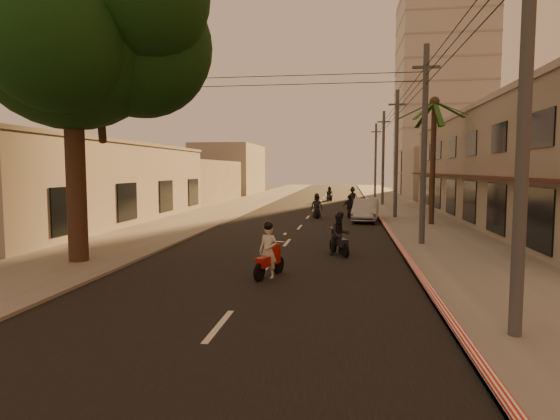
# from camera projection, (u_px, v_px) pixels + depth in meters

# --- Properties ---
(ground) EXTENTS (160.00, 160.00, 0.00)m
(ground) POSITION_uv_depth(u_px,v_px,m) (254.00, 283.00, 14.34)
(ground) COLOR #383023
(ground) RESTS_ON ground
(road) EXTENTS (10.00, 140.00, 0.02)m
(road) POSITION_uv_depth(u_px,v_px,m) (308.00, 217.00, 34.06)
(road) COLOR black
(road) RESTS_ON ground
(sidewalk_right) EXTENTS (5.00, 140.00, 0.12)m
(sidewalk_right) POSITION_uv_depth(u_px,v_px,m) (414.00, 218.00, 33.00)
(sidewalk_right) COLOR slate
(sidewalk_right) RESTS_ON ground
(sidewalk_left) EXTENTS (5.00, 140.00, 0.12)m
(sidewalk_left) POSITION_uv_depth(u_px,v_px,m) (208.00, 215.00, 35.11)
(sidewalk_left) COLOR slate
(sidewalk_left) RESTS_ON ground
(curb_stripe) EXTENTS (0.20, 60.00, 0.20)m
(curb_stripe) POSITION_uv_depth(u_px,v_px,m) (385.00, 225.00, 28.41)
(curb_stripe) COLOR red
(curb_stripe) RESTS_ON ground
(shophouse_row) EXTENTS (8.80, 34.20, 7.30)m
(shophouse_row) POSITION_uv_depth(u_px,v_px,m) (524.00, 167.00, 29.81)
(shophouse_row) COLOR gray
(shophouse_row) RESTS_ON ground
(left_building) EXTENTS (8.20, 24.20, 5.20)m
(left_building) POSITION_uv_depth(u_px,v_px,m) (82.00, 183.00, 29.89)
(left_building) COLOR gray
(left_building) RESTS_ON ground
(distant_tower) EXTENTS (12.10, 12.10, 28.00)m
(distant_tower) POSITION_uv_depth(u_px,v_px,m) (442.00, 95.00, 66.11)
(distant_tower) COLOR #B7B5B2
(distant_tower) RESTS_ON ground
(broadleaf_tree) EXTENTS (9.60, 8.70, 12.10)m
(broadleaf_tree) POSITION_uv_depth(u_px,v_px,m) (83.00, 29.00, 16.65)
(broadleaf_tree) COLOR black
(broadleaf_tree) RESTS_ON ground
(palm_tree) EXTENTS (5.00, 5.00, 8.20)m
(palm_tree) POSITION_uv_depth(u_px,v_px,m) (434.00, 109.00, 28.37)
(palm_tree) COLOR black
(palm_tree) RESTS_ON ground
(utility_poles) EXTENTS (1.20, 48.26, 9.00)m
(utility_poles) POSITION_uv_depth(u_px,v_px,m) (397.00, 126.00, 32.63)
(utility_poles) COLOR #38383A
(utility_poles) RESTS_ON ground
(filler_right) EXTENTS (8.00, 14.00, 6.00)m
(filler_right) POSITION_uv_depth(u_px,v_px,m) (440.00, 174.00, 56.49)
(filler_right) COLOR gray
(filler_right) RESTS_ON ground
(filler_left_near) EXTENTS (8.00, 14.00, 4.40)m
(filler_left_near) POSITION_uv_depth(u_px,v_px,m) (187.00, 182.00, 49.65)
(filler_left_near) COLOR gray
(filler_left_near) RESTS_ON ground
(filler_left_far) EXTENTS (8.00, 14.00, 7.00)m
(filler_left_far) POSITION_uv_depth(u_px,v_px,m) (229.00, 169.00, 67.29)
(filler_left_far) COLOR gray
(filler_left_far) RESTS_ON ground
(scooter_red) EXTENTS (0.99, 1.81, 1.85)m
(scooter_red) POSITION_uv_depth(u_px,v_px,m) (269.00, 253.00, 15.01)
(scooter_red) COLOR black
(scooter_red) RESTS_ON ground
(scooter_mid_a) EXTENTS (1.31, 1.73, 1.82)m
(scooter_mid_a) POSITION_uv_depth(u_px,v_px,m) (340.00, 235.00, 18.93)
(scooter_mid_a) COLOR black
(scooter_mid_a) RESTS_ON ground
(scooter_mid_b) EXTENTS (0.99, 1.71, 1.68)m
(scooter_mid_b) POSITION_uv_depth(u_px,v_px,m) (350.00, 207.00, 33.75)
(scooter_mid_b) COLOR black
(scooter_mid_b) RESTS_ON ground
(scooter_far_a) EXTENTS (0.93, 1.83, 1.80)m
(scooter_far_a) POSITION_uv_depth(u_px,v_px,m) (317.00, 207.00, 33.48)
(scooter_far_a) COLOR black
(scooter_far_a) RESTS_ON ground
(scooter_far_b) EXTENTS (1.42, 1.79, 1.80)m
(scooter_far_b) POSITION_uv_depth(u_px,v_px,m) (352.00, 196.00, 46.54)
(scooter_far_b) COLOR black
(scooter_far_b) RESTS_ON ground
(parked_car) EXTENTS (2.48, 4.85, 1.50)m
(parked_car) POSITION_uv_depth(u_px,v_px,m) (366.00, 210.00, 31.37)
(parked_car) COLOR #A1A4AA
(parked_car) RESTS_ON ground
(scooter_far_c) EXTENTS (1.08, 1.58, 1.63)m
(scooter_far_c) POSITION_uv_depth(u_px,v_px,m) (329.00, 194.00, 51.94)
(scooter_far_c) COLOR black
(scooter_far_c) RESTS_ON ground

